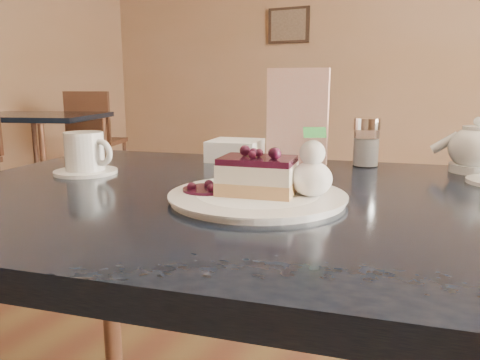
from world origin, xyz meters
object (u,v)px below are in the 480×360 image
at_px(main_table, 264,237).
at_px(bg_table_far_left, 43,195).
at_px(tea_set, 480,154).
at_px(dessert_plate, 257,197).
at_px(coffee_set, 86,155).
at_px(cheesecake_slice, 258,176).

distance_m(main_table, bg_table_far_left, 3.66).
relative_size(main_table, tea_set, 5.90).
height_order(dessert_plate, coffee_set, coffee_set).
bearing_deg(cheesecake_slice, coffee_set, 163.23).
height_order(cheesecake_slice, coffee_set, coffee_set).
height_order(main_table, tea_set, tea_set).
bearing_deg(tea_set, coffee_set, -154.29).
height_order(tea_set, bg_table_far_left, tea_set).
bearing_deg(cheesecake_slice, bg_table_far_left, 135.67).
bearing_deg(bg_table_far_left, main_table, -52.57).
bearing_deg(main_table, coffee_set, 169.96).
bearing_deg(coffee_set, bg_table_far_left, 141.58).
xyz_separation_m(coffee_set, bg_table_far_left, (-2.54, 2.01, -0.80)).
bearing_deg(tea_set, bg_table_far_left, 154.19).
xyz_separation_m(main_table, cheesecake_slice, (0.01, -0.05, 0.13)).
relative_size(main_table, bg_table_far_left, 0.77).
bearing_deg(coffee_set, cheesecake_slice, -7.07).
distance_m(dessert_plate, coffee_set, 0.46).
relative_size(cheesecake_slice, tea_set, 0.59).
distance_m(tea_set, bg_table_far_left, 3.81).
relative_size(main_table, cheesecake_slice, 9.94).
xyz_separation_m(cheesecake_slice, coffee_set, (-0.46, 0.06, -0.00)).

